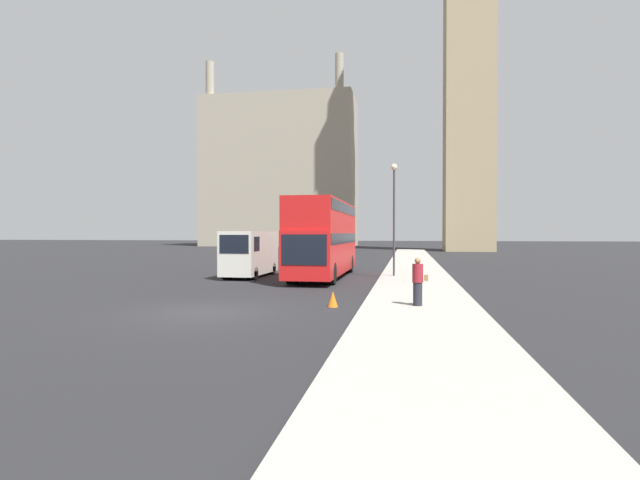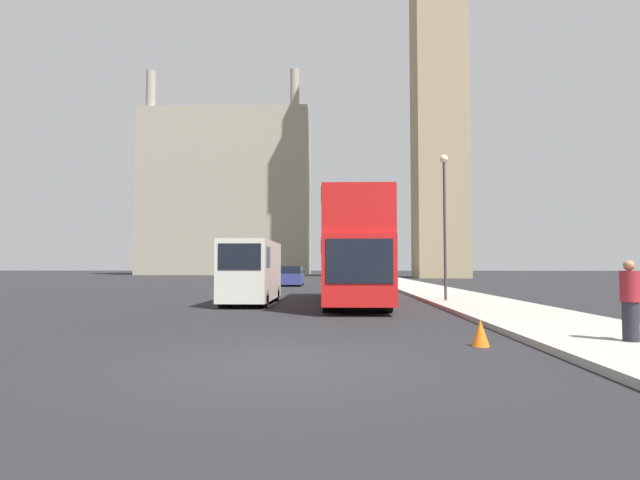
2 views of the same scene
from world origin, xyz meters
The scene contains 9 objects.
ground_plane centered at (0.00, 0.00, 0.00)m, with size 300.00×300.00×0.00m, color black.
clock_tower centered at (15.04, 58.46, 37.41)m, with size 7.24×7.41×73.04m.
building_block_distant centered at (-18.70, 82.26, 14.73)m, with size 29.85×13.34×35.82m.
red_double_decker_bus centered at (1.76, 13.09, 2.45)m, with size 2.49×11.32×4.37m.
white_van centered at (-2.61, 12.73, 1.43)m, with size 1.94×5.57×2.68m.
pedestrian centered at (6.87, 1.60, 0.96)m, with size 0.52×0.36×1.61m.
street_lamp centered at (5.76, 13.24, 4.26)m, with size 0.36×0.36×6.35m.
parked_sedan centered at (-2.59, 32.09, 0.71)m, with size 1.82×4.33×1.60m.
traffic_cone centered at (3.95, 1.82, 0.28)m, with size 0.36×0.36×0.55m.
Camera 2 is at (0.98, -8.56, 1.66)m, focal length 28.00 mm.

